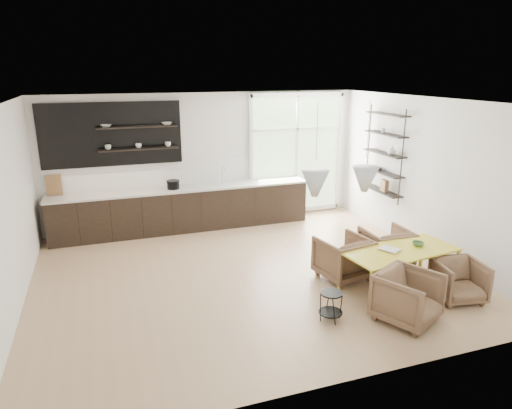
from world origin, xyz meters
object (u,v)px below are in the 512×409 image
armchair_front_right (459,281)px  armchair_front_left (408,297)px  dining_table (400,253)px  wire_stool (331,302)px  armchair_back_left (343,258)px  armchair_back_right (386,248)px

armchair_front_right → armchair_front_left: bearing=-156.3°
dining_table → wire_stool: (-1.46, -0.51, -0.35)m
armchair_back_left → armchair_front_left: (0.16, -1.50, -0.00)m
armchair_back_right → armchair_front_left: bearing=66.0°
armchair_back_left → wire_stool: bearing=44.0°
armchair_back_left → armchair_back_right: bearing=179.3°
armchair_back_left → wire_stool: 1.41m
dining_table → armchair_back_left: 0.94m
wire_stool → armchair_front_right: bearing=-2.5°
armchair_back_left → wire_stool: size_ratio=1.87×
armchair_back_left → wire_stool: armchair_back_left is taller
armchair_back_right → armchair_front_left: size_ratio=0.99×
dining_table → armchair_back_left: armchair_back_left is taller
dining_table → armchair_front_left: size_ratio=2.43×
dining_table → armchair_back_right: size_ratio=2.45×
armchair_front_left → wire_stool: (-0.99, 0.36, -0.09)m
armchair_back_left → armchair_front_left: armchair_back_left is taller
armchair_back_right → armchair_back_left: bearing=10.6°
armchair_back_right → armchair_front_right: (0.34, -1.40, -0.04)m
armchair_back_left → armchair_back_right: armchair_back_left is taller
armchair_back_left → armchair_front_left: size_ratio=1.01×
armchair_front_left → armchair_front_right: (1.12, 0.26, -0.05)m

